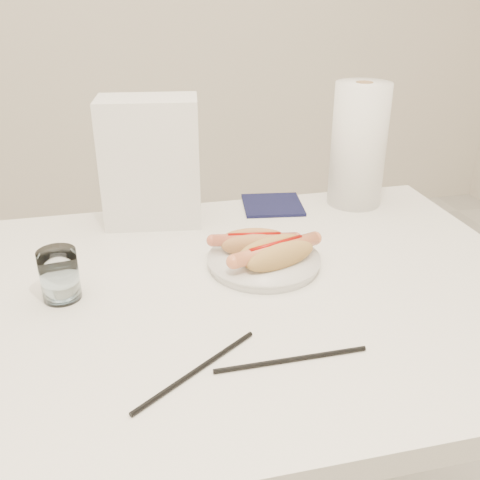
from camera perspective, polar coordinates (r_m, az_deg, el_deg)
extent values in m
cube|color=white|center=(0.96, -3.56, -6.31)|extent=(1.20, 0.80, 0.04)
cylinder|color=silver|center=(1.60, 14.28, -8.84)|extent=(0.04, 0.04, 0.71)
cylinder|color=white|center=(1.02, 2.47, -2.35)|extent=(0.21, 0.21, 0.02)
ellipsoid|color=tan|center=(1.02, 1.55, -0.56)|extent=(0.13, 0.05, 0.04)
ellipsoid|color=tan|center=(1.05, 1.42, 0.14)|extent=(0.13, 0.05, 0.04)
ellipsoid|color=tan|center=(1.04, 1.48, -0.69)|extent=(0.12, 0.07, 0.02)
cylinder|color=#C56245|center=(1.03, 1.49, 0.06)|extent=(0.16, 0.05, 0.02)
cylinder|color=#990A05|center=(1.03, 1.49, 0.56)|extent=(0.10, 0.02, 0.01)
ellipsoid|color=tan|center=(0.98, 4.26, -1.67)|extent=(0.15, 0.08, 0.05)
ellipsoid|color=tan|center=(1.00, 3.19, -0.94)|extent=(0.15, 0.08, 0.05)
ellipsoid|color=tan|center=(1.00, 3.70, -1.87)|extent=(0.14, 0.09, 0.03)
cylinder|color=#DA784D|center=(0.99, 3.73, -0.99)|extent=(0.18, 0.08, 0.03)
cylinder|color=#990A05|center=(0.98, 3.75, -0.41)|extent=(0.11, 0.04, 0.01)
cylinder|color=silver|center=(0.96, -18.18, -3.45)|extent=(0.06, 0.06, 0.09)
cylinder|color=black|center=(0.78, -4.50, -13.28)|extent=(0.19, 0.14, 0.01)
cylinder|color=black|center=(0.79, 5.34, -12.21)|extent=(0.22, 0.01, 0.01)
cube|color=silver|center=(1.18, -9.21, 7.93)|extent=(0.22, 0.14, 0.27)
cube|color=black|center=(1.29, 3.39, 3.65)|extent=(0.15, 0.15, 0.01)
cylinder|color=white|center=(1.30, 12.16, 9.55)|extent=(0.13, 0.13, 0.28)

